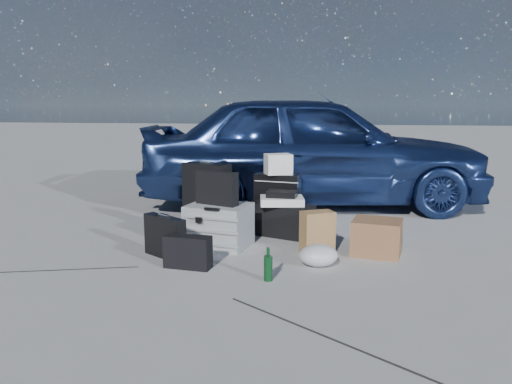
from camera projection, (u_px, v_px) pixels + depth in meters
ground at (225, 263)px, 4.10m from camera, size 60.00×60.00×0.00m
car at (312, 149)px, 6.35m from camera, size 4.50×2.45×1.45m
pelican_case at (219, 225)px, 4.57m from camera, size 0.60×0.52×0.39m
laptop_bag at (217, 188)px, 4.51m from camera, size 0.42×0.24×0.30m
briefcase at (165, 237)px, 4.24m from camera, size 0.44×0.33×0.36m
suitcase_left at (207, 195)px, 5.29m from camera, size 0.56×0.37×0.68m
suitcase_right at (277, 201)px, 5.27m from camera, size 0.50×0.25×0.57m
white_carton at (278, 164)px, 5.21m from camera, size 0.32×0.30×0.21m
duffel_bag at (281, 220)px, 4.95m from camera, size 0.69×0.47×0.32m
flat_box_white at (282, 201)px, 4.91m from camera, size 0.47×0.39×0.07m
flat_box_black at (282, 194)px, 4.91m from camera, size 0.29×0.21×0.06m
kraft_bag at (317, 232)px, 4.36m from camera, size 0.32×0.28×0.37m
cardboard_box at (377, 237)px, 4.32m from camera, size 0.46×0.42×0.31m
plastic_bag at (318, 255)px, 4.02m from camera, size 0.40×0.38×0.18m
messenger_bag at (188, 252)px, 3.97m from camera, size 0.38×0.17×0.26m
green_bottle at (268, 264)px, 3.67m from camera, size 0.07×0.07×0.26m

